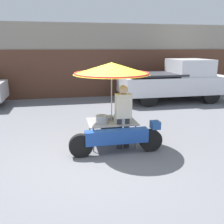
# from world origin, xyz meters

# --- Properties ---
(ground_plane) EXTENTS (36.00, 36.00, 0.00)m
(ground_plane) POSITION_xyz_m (0.00, 0.00, 0.00)
(ground_plane) COLOR slate
(shopfront_building) EXTENTS (28.00, 2.06, 3.56)m
(shopfront_building) POSITION_xyz_m (0.00, 8.27, 1.77)
(shopfront_building) COLOR gray
(shopfront_building) RESTS_ON ground
(vendor_motorcycle_cart) EXTENTS (2.22, 1.86, 2.09)m
(vendor_motorcycle_cart) POSITION_xyz_m (0.51, 0.69, 1.60)
(vendor_motorcycle_cart) COLOR black
(vendor_motorcycle_cart) RESTS_ON ground
(vendor_person) EXTENTS (0.38, 0.22, 1.57)m
(vendor_person) POSITION_xyz_m (0.73, 0.51, 0.88)
(vendor_person) COLOR #2D2D33
(vendor_person) RESTS_ON ground
(pickup_truck) EXTENTS (4.83, 2.00, 1.91)m
(pickup_truck) POSITION_xyz_m (4.45, 5.46, 0.93)
(pickup_truck) COLOR black
(pickup_truck) RESTS_ON ground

